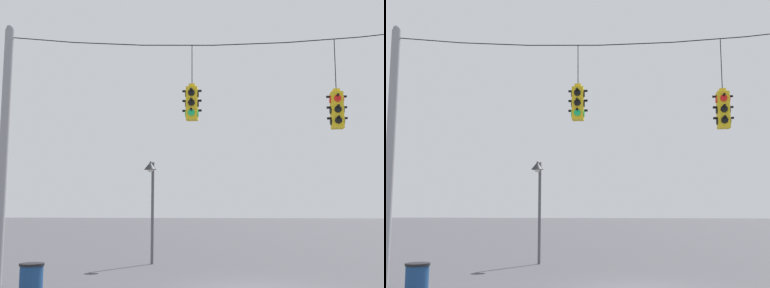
% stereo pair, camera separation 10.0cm
% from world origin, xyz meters
% --- Properties ---
extents(utility_pole_left, '(0.28, 0.28, 8.16)m').
position_xyz_m(utility_pole_left, '(-7.63, 0.11, 4.07)').
color(utility_pole_left, gray).
rests_on(utility_pole_left, ground_plane).
extents(span_wire, '(15.27, 0.03, 0.54)m').
position_xyz_m(span_wire, '(0.00, 0.11, 7.40)').
color(span_wire, black).
extents(traffic_light_near_left_pole, '(0.58, 0.58, 2.33)m').
position_xyz_m(traffic_light_near_left_pole, '(-1.73, 0.11, 5.44)').
color(traffic_light_near_left_pole, yellow).
extents(traffic_light_over_intersection, '(0.58, 0.58, 2.69)m').
position_xyz_m(traffic_light_over_intersection, '(2.52, 0.11, 5.15)').
color(traffic_light_over_intersection, yellow).
extents(street_lamp, '(0.52, 0.89, 4.24)m').
position_xyz_m(street_lamp, '(-4.06, 5.70, 3.29)').
color(street_lamp, '#515156').
rests_on(street_lamp, ground_plane).
extents(trash_bin, '(0.60, 0.60, 0.95)m').
position_xyz_m(trash_bin, '(-5.41, -2.44, 0.48)').
color(trash_bin, navy).
rests_on(trash_bin, ground_plane).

